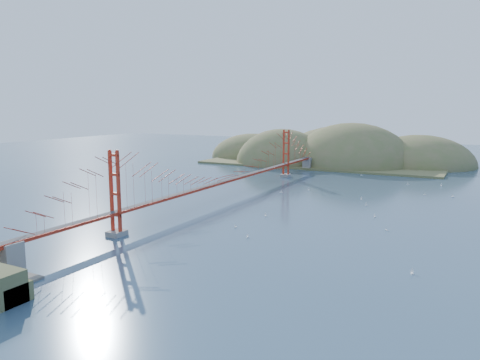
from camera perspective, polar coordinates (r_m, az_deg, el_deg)
The scene contains 18 objects.
ground at distance 89.64m, azimuth -1.72°, elevation -2.18°, with size 320.00×320.00×0.00m, color #324C65.
bridge at distance 88.70m, azimuth -1.69°, elevation 2.29°, with size 2.20×94.40×12.00m.
far_headlands at distance 151.72m, azimuth 11.90°, elevation 2.25°, with size 84.00×58.00×25.00m.
sailboat_4 at distance 85.62m, azimuth 15.12°, elevation -2.93°, with size 0.58×0.58×0.63m.
sailboat_17 at distance 98.94m, azimuth 21.59°, elevation -1.66°, with size 0.61×0.55×0.69m.
sailboat_6 at distance 74.92m, azimuth 3.13°, elevation -4.31°, with size 0.62×0.62×0.69m.
sailboat_15 at distance 111.66m, azimuth 23.32°, elevation -0.61°, with size 0.55×0.63×0.72m.
sailboat_3 at distance 95.17m, azimuth 5.05°, elevation -1.46°, with size 0.55×0.51×0.62m.
sailboat_2 at distance 69.48m, azimuth 17.44°, elevation -5.79°, with size 0.55×0.55×0.59m.
sailboat_12 at distance 122.15m, azimuth 14.62°, elevation 0.61°, with size 0.53×0.51×0.60m.
sailboat_16 at distance 98.60m, azimuth 8.37°, elevation -1.16°, with size 0.60×0.60×0.63m.
sailboat_9 at distance 99.09m, azimuth 24.49°, elevation -1.82°, with size 0.70×0.70×0.74m.
sailboat_14 at distance 77.14m, azimuth 16.11°, elevation -4.27°, with size 0.43×0.53×0.62m.
sailboat_10 at distance 63.02m, azimuth 0.93°, elevation -6.88°, with size 0.52×0.55×0.62m.
sailboat_8 at distance 111.17m, azimuth 19.79°, elevation -0.45°, with size 0.53×0.44×0.62m.
sailboat_1 at distance 90.78m, azimuth 14.58°, elevation -2.23°, with size 0.55×0.56×0.63m.
sailboat_0 at distance 67.97m, azimuth -0.55°, elevation -5.70°, with size 0.39×0.48×0.56m.
sailboat_extra_0 at distance 53.10m, azimuth 20.25°, elevation -10.52°, with size 0.58×0.61×0.69m.
Camera 1 is at (43.45, -76.45, 17.42)m, focal length 35.00 mm.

